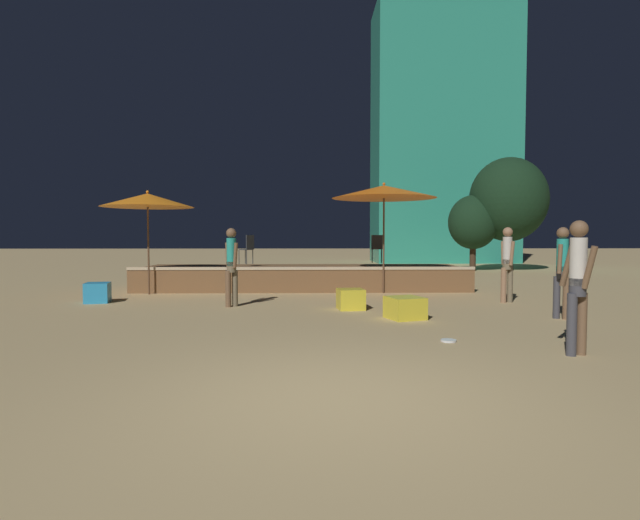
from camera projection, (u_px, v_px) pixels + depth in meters
name	position (u px, v px, depth m)	size (l,w,h in m)	color
ground_plane	(338.00, 399.00, 4.88)	(120.00, 120.00, 0.00)	tan
wooden_deck	(303.00, 277.00, 15.37)	(9.74, 2.89, 0.73)	brown
patio_umbrella_0	(148.00, 200.00, 13.54)	(2.47, 2.47, 2.84)	brown
patio_umbrella_1	(384.00, 192.00, 13.85)	(2.91, 2.91, 3.09)	brown
cube_seat_0	(405.00, 308.00, 9.62)	(0.80, 0.80, 0.42)	yellow
cube_seat_1	(98.00, 293.00, 11.96)	(0.63, 0.63, 0.48)	#2D9EDB
cube_seat_2	(351.00, 299.00, 10.85)	(0.62, 0.62, 0.45)	yellow
person_0	(562.00, 269.00, 9.57)	(0.37, 0.41, 1.77)	brown
person_1	(578.00, 281.00, 6.63)	(0.30, 0.58, 1.80)	brown
person_2	(507.00, 261.00, 11.94)	(0.30, 0.50, 1.81)	#72664C
person_3	(231.00, 264.00, 11.23)	(0.37, 0.43, 1.78)	brown
bistro_chair_0	(377.00, 246.00, 16.05)	(0.40, 0.40, 0.90)	#2D3338
bistro_chair_1	(248.00, 246.00, 15.39)	(0.47, 0.47, 0.90)	#2D3338
frisbee_disc	(448.00, 341.00, 7.52)	(0.24, 0.24, 0.03)	white
background_tree_0	(508.00, 200.00, 22.86)	(3.49, 3.49, 5.20)	#3D2B1C
background_tree_1	(511.00, 210.00, 22.87)	(2.64, 2.64, 4.27)	#3D2B1C
background_tree_2	(473.00, 222.00, 22.91)	(2.26, 2.26, 3.49)	#3D2B1C
distant_building	(443.00, 136.00, 30.65)	(8.41, 4.25, 15.54)	teal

